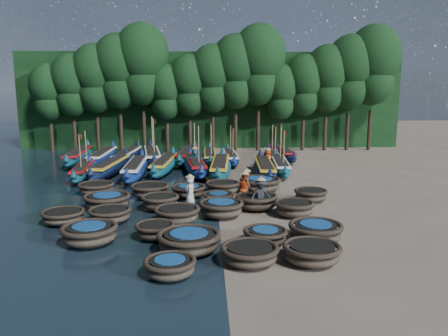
{
  "coord_description": "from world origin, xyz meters",
  "views": [
    {
      "loc": [
        -0.6,
        -24.09,
        6.34
      ],
      "look_at": [
        0.54,
        3.23,
        1.3
      ],
      "focal_mm": 35.0,
      "sensor_mm": 36.0,
      "label": 1
    }
  ],
  "objects_px": {
    "long_boat_8": "(280,166)",
    "long_boat_7": "(264,168)",
    "coracle_17": "(218,198)",
    "long_boat_4": "(165,165)",
    "coracle_24": "(260,184)",
    "long_boat_10": "(103,157)",
    "coracle_10": "(63,216)",
    "coracle_11": "(110,214)",
    "coracle_23": "(222,187)",
    "long_boat_1": "(83,170)",
    "long_boat_2": "(111,167)",
    "coracle_8": "(265,236)",
    "long_boat_6": "(220,167)",
    "long_boat_12": "(152,156)",
    "fisherman_5": "(195,159)",
    "fisherman_0": "(190,190)",
    "long_boat_5": "(195,166)",
    "coracle_13": "(221,208)",
    "coracle_20": "(96,188)",
    "coracle_12": "(177,214)",
    "fisherman_3": "(261,195)",
    "coracle_5": "(89,233)",
    "long_boat_9": "(79,156)",
    "coracle_16": "(160,202)",
    "long_boat_15": "(231,157)",
    "coracle_3": "(250,254)",
    "fisherman_1": "(247,181)",
    "long_boat_13": "(188,155)",
    "coracle_6": "(155,230)",
    "long_boat_11": "(128,156)",
    "coracle_9": "(316,231)",
    "long_boat_14": "(210,156)",
    "fisherman_4": "(261,192)",
    "fisherman_2": "(245,188)",
    "coracle_14": "(294,208)",
    "coracle_15": "(107,201)",
    "coracle_18": "(256,201)",
    "long_boat_17": "(282,153)",
    "coracle_7": "(189,241)",
    "coracle_2": "(170,267)",
    "fisherman_6": "(268,159)"
  },
  "relations": [
    {
      "from": "long_boat_9",
      "to": "fisherman_6",
      "type": "height_order",
      "value": "fisherman_6"
    },
    {
      "from": "coracle_8",
      "to": "long_boat_2",
      "type": "xyz_separation_m",
      "value": [
        -9.41,
        14.96,
        0.18
      ]
    },
    {
      "from": "coracle_17",
      "to": "fisherman_4",
      "type": "xyz_separation_m",
      "value": [
        2.26,
        -0.63,
        0.47
      ]
    },
    {
      "from": "coracle_6",
      "to": "long_boat_1",
      "type": "xyz_separation_m",
      "value": [
        -6.61,
        13.24,
        0.12
      ]
    },
    {
      "from": "coracle_8",
      "to": "long_boat_10",
      "type": "height_order",
      "value": "long_boat_10"
    },
    {
      "from": "coracle_13",
      "to": "fisherman_3",
      "type": "xyz_separation_m",
      "value": [
        2.05,
        0.74,
        0.46
      ]
    },
    {
      "from": "coracle_17",
      "to": "long_boat_5",
      "type": "relative_size",
      "value": 0.2
    },
    {
      "from": "fisherman_5",
      "to": "fisherman_0",
      "type": "bearing_deg",
      "value": -84.53
    },
    {
      "from": "coracle_16",
      "to": "coracle_24",
      "type": "height_order",
      "value": "coracle_24"
    },
    {
      "from": "coracle_10",
      "to": "long_boat_2",
      "type": "xyz_separation_m",
      "value": [
        -0.25,
        11.71,
        0.21
      ]
    },
    {
      "from": "coracle_15",
      "to": "long_boat_14",
      "type": "relative_size",
      "value": 0.39
    },
    {
      "from": "coracle_23",
      "to": "long_boat_1",
      "type": "height_order",
      "value": "long_boat_1"
    },
    {
      "from": "long_boat_6",
      "to": "long_boat_12",
      "type": "xyz_separation_m",
      "value": [
        -5.62,
        5.6,
        0.01
      ]
    },
    {
      "from": "coracle_16",
      "to": "long_boat_2",
      "type": "height_order",
      "value": "long_boat_2"
    },
    {
      "from": "coracle_3",
      "to": "fisherman_1",
      "type": "xyz_separation_m",
      "value": [
        0.84,
        10.2,
        0.49
      ]
    },
    {
      "from": "long_boat_6",
      "to": "long_boat_13",
      "type": "relative_size",
      "value": 1.04
    },
    {
      "from": "coracle_10",
      "to": "coracle_23",
      "type": "relative_size",
      "value": 1.17
    },
    {
      "from": "coracle_13",
      "to": "coracle_20",
      "type": "xyz_separation_m",
      "value": [
        -7.34,
        4.98,
        -0.07
      ]
    },
    {
      "from": "coracle_23",
      "to": "coracle_24",
      "type": "xyz_separation_m",
      "value": [
        2.36,
        0.59,
        0.05
      ]
    },
    {
      "from": "coracle_12",
      "to": "long_boat_4",
      "type": "relative_size",
      "value": 0.29
    },
    {
      "from": "coracle_2",
      "to": "fisherman_0",
      "type": "distance_m",
      "value": 9.1
    },
    {
      "from": "coracle_5",
      "to": "long_boat_17",
      "type": "distance_m",
      "value": 24.23
    },
    {
      "from": "coracle_11",
      "to": "fisherman_5",
      "type": "bearing_deg",
      "value": 73.68
    },
    {
      "from": "long_boat_14",
      "to": "fisherman_4",
      "type": "bearing_deg",
      "value": -80.0
    },
    {
      "from": "coracle_13",
      "to": "coracle_12",
      "type": "bearing_deg",
      "value": -157.73
    },
    {
      "from": "coracle_7",
      "to": "coracle_23",
      "type": "xyz_separation_m",
      "value": [
        1.66,
        9.45,
        -0.04
      ]
    },
    {
      "from": "coracle_11",
      "to": "long_boat_4",
      "type": "relative_size",
      "value": 0.28
    },
    {
      "from": "coracle_13",
      "to": "fisherman_5",
      "type": "relative_size",
      "value": 1.3
    },
    {
      "from": "long_boat_2",
      "to": "long_boat_10",
      "type": "xyz_separation_m",
      "value": [
        -1.73,
        5.03,
        0.01
      ]
    },
    {
      "from": "long_boat_13",
      "to": "fisherman_5",
      "type": "relative_size",
      "value": 4.35
    },
    {
      "from": "coracle_7",
      "to": "coracle_15",
      "type": "bearing_deg",
      "value": 125.58
    },
    {
      "from": "long_boat_8",
      "to": "long_boat_7",
      "type": "bearing_deg",
      "value": -131.08
    },
    {
      "from": "coracle_17",
      "to": "long_boat_4",
      "type": "bearing_deg",
      "value": 111.64
    },
    {
      "from": "coracle_24",
      "to": "long_boat_7",
      "type": "relative_size",
      "value": 0.33
    },
    {
      "from": "coracle_17",
      "to": "long_boat_14",
      "type": "relative_size",
      "value": 0.23
    },
    {
      "from": "coracle_5",
      "to": "long_boat_9",
      "type": "bearing_deg",
      "value": 106.93
    },
    {
      "from": "coracle_16",
      "to": "coracle_13",
      "type": "bearing_deg",
      "value": -24.58
    },
    {
      "from": "long_boat_2",
      "to": "fisherman_2",
      "type": "bearing_deg",
      "value": -37.62
    },
    {
      "from": "coracle_3",
      "to": "long_boat_17",
      "type": "bearing_deg",
      "value": 77.37
    },
    {
      "from": "coracle_23",
      "to": "long_boat_6",
      "type": "height_order",
      "value": "long_boat_6"
    },
    {
      "from": "coracle_18",
      "to": "long_boat_8",
      "type": "bearing_deg",
      "value": 73.51
    },
    {
      "from": "coracle_10",
      "to": "coracle_11",
      "type": "xyz_separation_m",
      "value": [
        2.17,
        0.12,
        0.02
      ]
    },
    {
      "from": "fisherman_0",
      "to": "long_boat_11",
      "type": "bearing_deg",
      "value": -157.55
    },
    {
      "from": "coracle_17",
      "to": "long_boat_7",
      "type": "relative_size",
      "value": 0.2
    },
    {
      "from": "coracle_16",
      "to": "long_boat_15",
      "type": "distance_m",
      "value": 15.11
    },
    {
      "from": "coracle_14",
      "to": "fisherman_0",
      "type": "bearing_deg",
      "value": 157.17
    },
    {
      "from": "coracle_15",
      "to": "long_boat_2",
      "type": "xyz_separation_m",
      "value": [
        -1.78,
        9.3,
        0.11
      ]
    },
    {
      "from": "coracle_24",
      "to": "long_boat_10",
      "type": "relative_size",
      "value": 0.33
    },
    {
      "from": "coracle_9",
      "to": "long_boat_15",
      "type": "distance_m",
      "value": 19.72
    },
    {
      "from": "coracle_12",
      "to": "coracle_15",
      "type": "height_order",
      "value": "coracle_15"
    }
  ]
}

